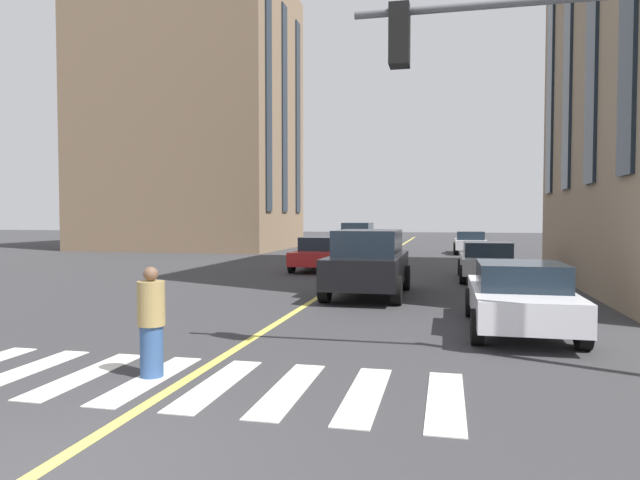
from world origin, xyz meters
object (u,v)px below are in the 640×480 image
object	(u,v)px
car_white_mid	(519,296)
pedestrian_near	(151,323)
car_grey_near	(358,237)
car_red_far	(319,254)
car_black_parked_a	(368,262)
traffic_light_mast	(555,99)
car_white_trailing	(470,242)
car_silver_oncoming	(487,260)

from	to	relation	value
car_white_mid	pedestrian_near	world-z (taller)	pedestrian_near
car_grey_near	pedestrian_near	bearing A→B (deg)	-176.87
car_red_far	car_grey_near	bearing A→B (deg)	1.69
pedestrian_near	car_white_mid	bearing A→B (deg)	-50.41
car_black_parked_a	traffic_light_mast	distance (m)	8.74
car_black_parked_a	car_white_trailing	world-z (taller)	car_black_parked_a
car_black_parked_a	car_silver_oncoming	xyz separation A→B (m)	(4.87, -3.58, -0.27)
car_red_far	pedestrian_near	size ratio (longest dim) A/B	2.50
car_white_mid	pedestrian_near	distance (m)	7.04
car_red_far	car_white_trailing	world-z (taller)	car_red_far
car_white_mid	car_white_trailing	bearing A→B (deg)	0.00
car_silver_oncoming	car_white_trailing	world-z (taller)	same
pedestrian_near	car_black_parked_a	bearing A→B (deg)	-11.85
car_silver_oncoming	pedestrian_near	size ratio (longest dim) A/B	2.82
car_red_far	car_silver_oncoming	xyz separation A→B (m)	(-2.28, -6.63, 0.00)
car_grey_near	car_white_trailing	world-z (taller)	car_grey_near
car_red_far	car_white_trailing	bearing A→B (deg)	-27.84
car_white_trailing	traffic_light_mast	world-z (taller)	traffic_light_mast
traffic_light_mast	car_white_trailing	bearing A→B (deg)	0.15
car_white_mid	pedestrian_near	xyz separation A→B (m)	(-4.49, 5.43, 0.07)
car_silver_oncoming	car_grey_near	xyz separation A→B (m)	(15.16, 7.00, 0.27)
car_grey_near	traffic_light_mast	distance (m)	28.46
car_silver_oncoming	car_grey_near	distance (m)	16.70
car_red_far	car_white_trailing	xyz separation A→B (m)	(12.55, -6.63, 0.00)
car_black_parked_a	car_white_mid	size ratio (longest dim) A/B	1.07
car_black_parked_a	car_silver_oncoming	bearing A→B (deg)	-36.29
car_white_trailing	traffic_light_mast	size ratio (longest dim) A/B	0.80
car_white_mid	car_grey_near	bearing A→B (deg)	16.04
car_white_trailing	pedestrian_near	bearing A→B (deg)	169.22
car_grey_near	car_white_trailing	xyz separation A→B (m)	(-0.33, -7.00, -0.27)
car_grey_near	traffic_light_mast	size ratio (longest dim) A/B	0.85
car_red_far	car_silver_oncoming	size ratio (longest dim) A/B	0.89
traffic_light_mast	car_silver_oncoming	bearing A→B (deg)	0.34
car_red_far	car_grey_near	world-z (taller)	car_grey_near
car_white_trailing	pedestrian_near	xyz separation A→B (m)	(-28.52, 5.43, 0.07)
car_red_far	car_grey_near	size ratio (longest dim) A/B	0.83
car_white_mid	traffic_light_mast	distance (m)	4.43
car_silver_oncoming	car_white_mid	xyz separation A→B (m)	(-9.20, 0.00, 0.00)
car_silver_oncoming	car_white_mid	distance (m)	9.20
pedestrian_near	car_silver_oncoming	bearing A→B (deg)	-21.63
car_grey_near	traffic_light_mast	xyz separation A→B (m)	(-27.40, -7.08, 2.95)
car_red_far	car_black_parked_a	bearing A→B (deg)	-156.93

